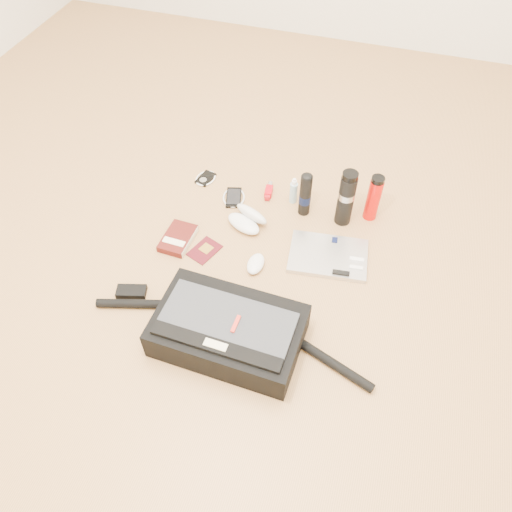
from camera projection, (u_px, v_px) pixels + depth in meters
name	position (u px, v px, depth m)	size (l,w,h in m)	color
ground	(255.00, 279.00, 1.96)	(4.00, 4.00, 0.00)	#AB7B47
messenger_bag	(228.00, 330.00, 1.73)	(1.05, 0.33, 0.14)	black
laptop	(328.00, 256.00, 2.02)	(0.34, 0.25, 0.03)	silver
book	(178.00, 238.00, 2.07)	(0.12, 0.18, 0.03)	#44100D
passport	(205.00, 250.00, 2.05)	(0.13, 0.15, 0.01)	#450B12
mouse	(256.00, 264.00, 1.98)	(0.07, 0.11, 0.04)	silver
sunglasses_case	(248.00, 219.00, 2.12)	(0.20, 0.19, 0.09)	silver
ipod	(206.00, 178.00, 2.33)	(0.10, 0.11, 0.01)	black
phone	(234.00, 197.00, 2.24)	(0.12, 0.14, 0.01)	black
inhaler	(269.00, 191.00, 2.26)	(0.04, 0.11, 0.03)	#BB0713
spray_bottle	(294.00, 192.00, 2.19)	(0.04, 0.04, 0.13)	#95C0D0
aerosol_can	(305.00, 194.00, 2.11)	(0.07, 0.07, 0.22)	black
thermos_black	(346.00, 198.00, 2.06)	(0.08, 0.08, 0.27)	black
thermos_red	(374.00, 198.00, 2.09)	(0.07, 0.07, 0.22)	red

